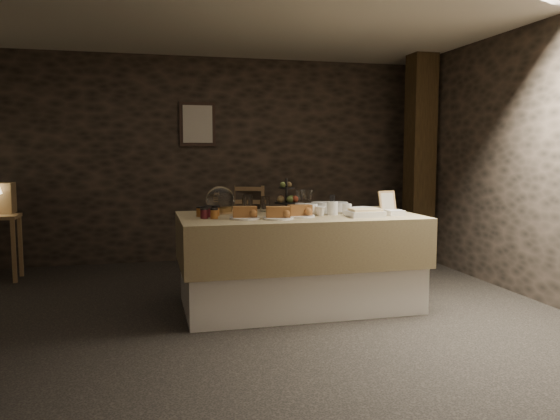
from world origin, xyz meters
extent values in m
cube|color=black|center=(0.00, 0.00, 0.00)|extent=(5.50, 5.00, 0.01)
cube|color=black|center=(0.00, 2.50, 1.30)|extent=(5.50, 0.02, 2.60)
cube|color=black|center=(0.00, -2.50, 1.30)|extent=(5.50, 0.02, 2.60)
cube|color=black|center=(2.75, 0.00, 1.30)|extent=(0.02, 5.00, 2.60)
cube|color=beige|center=(0.00, 0.00, 2.60)|extent=(5.50, 5.00, 0.01)
cube|color=white|center=(0.52, 0.10, 0.40)|extent=(2.04, 1.05, 0.79)
cube|color=brown|center=(0.52, 0.10, 0.62)|extent=(2.12, 1.12, 0.43)
cube|color=#986C42|center=(-2.19, 1.69, 0.34)|extent=(0.04, 0.04, 0.68)
cube|color=#986C42|center=(-2.19, 2.01, 0.34)|extent=(0.04, 0.04, 0.68)
cube|color=#986C42|center=(0.42, 2.28, 0.24)|extent=(0.58, 0.57, 0.05)
cube|color=#986C42|center=(0.42, 2.46, 0.75)|extent=(0.41, 0.20, 0.43)
cube|color=black|center=(2.54, 1.69, 1.30)|extent=(0.30, 0.30, 2.60)
cube|color=#312119|center=(-0.15, 2.47, 1.75)|extent=(0.45, 0.03, 0.55)
cube|color=beige|center=(-0.15, 2.45, 1.75)|extent=(0.37, 0.01, 0.47)
cylinder|color=white|center=(0.76, 0.20, 0.89)|extent=(0.19, 0.19, 0.10)
cylinder|color=white|center=(0.97, 0.33, 0.88)|extent=(0.20, 0.20, 0.08)
cylinder|color=white|center=(0.81, 0.02, 0.90)|extent=(0.10, 0.10, 0.12)
imported|color=white|center=(0.61, 0.04, 0.89)|extent=(0.15, 0.15, 0.10)
imported|color=white|center=(0.68, -0.03, 0.88)|extent=(0.10, 0.10, 0.09)
cylinder|color=white|center=(0.55, 0.19, 0.89)|extent=(0.09, 0.09, 0.09)
cylinder|color=white|center=(0.97, 0.08, 0.88)|extent=(0.08, 0.08, 0.09)
imported|color=white|center=(1.13, 0.08, 0.86)|extent=(0.27, 0.27, 0.05)
cylinder|color=#986C42|center=(-0.15, 0.41, 0.84)|extent=(0.26, 0.26, 0.01)
cylinder|color=brown|center=(-0.15, 0.41, 0.88)|extent=(0.22, 0.22, 0.07)
sphere|color=white|center=(-0.15, 0.41, 0.96)|extent=(0.26, 0.26, 0.26)
cylinder|color=black|center=(0.48, 0.40, 0.99)|extent=(0.02, 0.02, 0.31)
cylinder|color=black|center=(0.48, 0.40, 0.92)|extent=(0.22, 0.22, 0.01)
cylinder|color=black|center=(0.48, 0.40, 1.06)|extent=(0.16, 0.16, 0.01)
sphere|color=#576B30|center=(0.54, 0.42, 0.96)|extent=(0.06, 0.06, 0.06)
sphere|color=maroon|center=(0.43, 0.43, 0.96)|extent=(0.06, 0.06, 0.06)
sphere|color=#576B30|center=(0.50, 0.34, 0.96)|extent=(0.06, 0.06, 0.06)
sphere|color=brown|center=(0.42, 0.37, 0.96)|extent=(0.06, 0.06, 0.06)
sphere|color=maroon|center=(0.55, 0.36, 0.96)|extent=(0.06, 0.06, 0.06)
cylinder|color=white|center=(0.00, -0.09, 0.85)|extent=(0.26, 0.26, 0.01)
cube|color=brown|center=(0.00, -0.09, 0.90)|extent=(0.21, 0.11, 0.09)
cylinder|color=white|center=(0.26, -0.17, 0.85)|extent=(0.26, 0.26, 0.01)
cube|color=brown|center=(0.26, -0.17, 0.90)|extent=(0.21, 0.12, 0.09)
cylinder|color=white|center=(0.48, -0.07, 0.85)|extent=(0.26, 0.26, 0.01)
cube|color=brown|center=(0.48, -0.07, 0.90)|extent=(0.21, 0.11, 0.09)
cylinder|color=#53151E|center=(-0.29, 0.11, 0.88)|extent=(0.06, 0.06, 0.07)
cylinder|color=#A66126|center=(-0.25, -0.02, 0.88)|extent=(0.06, 0.06, 0.07)
cylinder|color=#53151E|center=(-0.33, 0.01, 0.88)|extent=(0.06, 0.06, 0.07)
cylinder|color=#A66126|center=(-0.21, 0.18, 0.88)|extent=(0.06, 0.06, 0.07)
cylinder|color=#53151E|center=(-0.27, 0.24, 0.88)|extent=(0.06, 0.06, 0.07)
cylinder|color=#A66126|center=(-0.35, 0.16, 0.88)|extent=(0.06, 0.06, 0.07)
cube|color=white|center=(1.04, -0.18, 0.86)|extent=(0.30, 0.22, 0.05)
cube|color=#F1CD8A|center=(1.04, -0.18, 0.90)|extent=(0.26, 0.18, 0.02)
cube|color=white|center=(1.34, -0.13, 0.86)|extent=(0.14, 0.14, 0.04)
cube|color=#986C42|center=(1.38, 0.12, 0.93)|extent=(0.18, 0.09, 0.22)
cylinder|color=white|center=(0.11, 0.43, 0.92)|extent=(0.10, 0.10, 0.16)
cylinder|color=white|center=(0.29, 0.46, 0.91)|extent=(0.09, 0.09, 0.14)
camera|label=1|loc=(-0.80, -4.57, 1.39)|focal=35.00mm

